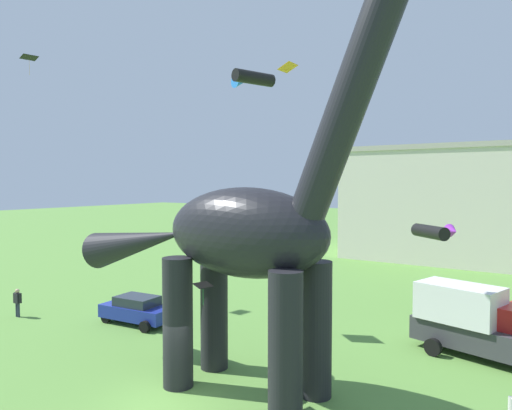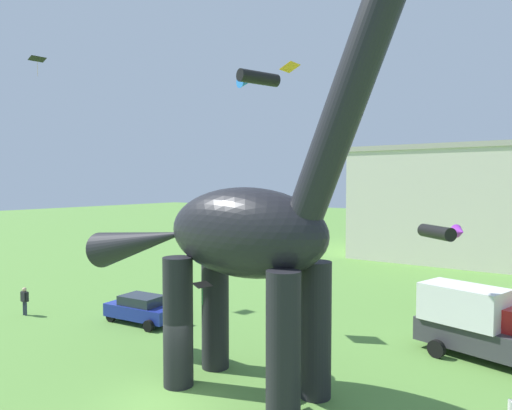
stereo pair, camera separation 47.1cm
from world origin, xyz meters
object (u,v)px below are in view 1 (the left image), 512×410
at_px(kite_far_left, 243,200).
at_px(kite_high_left, 288,67).
at_px(kite_far_right, 29,58).
at_px(kite_mid_left, 251,79).
at_px(parked_box_truck, 475,320).
at_px(kite_mid_right, 203,285).
at_px(parked_sedan_left, 137,309).
at_px(kite_near_low, 435,232).
at_px(dinosaur_sculpture, 243,232).
at_px(person_watching_child, 17,300).

relative_size(kite_far_left, kite_high_left, 2.34).
height_order(kite_far_right, kite_mid_left, kite_far_right).
relative_size(parked_box_truck, kite_high_left, 6.59).
height_order(kite_mid_right, kite_mid_left, kite_mid_left).
height_order(parked_sedan_left, kite_far_right, kite_far_right).
bearing_deg(kite_near_low, kite_far_left, -124.25).
height_order(dinosaur_sculpture, kite_near_low, dinosaur_sculpture).
height_order(dinosaur_sculpture, kite_mid_right, dinosaur_sculpture).
distance_m(kite_high_left, kite_mid_left, 8.72).
distance_m(person_watching_child, kite_far_left, 14.79).
distance_m(kite_far_right, kite_mid_left, 14.94).
relative_size(kite_far_left, kite_mid_right, 2.65).
xyz_separation_m(parked_box_truck, kite_high_left, (-7.36, -4.32, 11.49)).
xyz_separation_m(kite_far_right, kite_high_left, (19.38, 0.79, -3.05)).
xyz_separation_m(kite_mid_right, kite_mid_left, (-6.13, 11.91, 10.21)).
distance_m(kite_far_right, kite_far_left, 18.40).
bearing_deg(kite_mid_left, kite_high_left, -44.07).
xyz_separation_m(person_watching_child, kite_mid_left, (9.85, 9.85, 13.41)).
distance_m(kite_far_right, kite_near_low, 28.83).
distance_m(kite_mid_right, kite_high_left, 10.71).
distance_m(kite_mid_right, kite_mid_left, 16.84).
height_order(person_watching_child, kite_near_low, kite_near_low).
xyz_separation_m(kite_far_left, kite_mid_left, (-2.57, 4.46, 7.44)).
bearing_deg(kite_far_left, kite_mid_right, -64.48).
xyz_separation_m(kite_far_left, kite_near_low, (7.29, 10.71, -2.19)).
relative_size(kite_far_left, kite_mid_left, 0.71).
xyz_separation_m(parked_sedan_left, kite_mid_right, (9.13, -5.07, 3.41)).
bearing_deg(dinosaur_sculpture, kite_high_left, 133.10).
bearing_deg(kite_near_low, person_watching_child, -140.74).
distance_m(parked_box_truck, kite_far_left, 12.52).
bearing_deg(kite_mid_right, kite_high_left, 89.37).
bearing_deg(parked_box_truck, kite_far_right, -154.12).
bearing_deg(kite_far_left, dinosaur_sculpture, -54.29).
height_order(dinosaur_sculpture, parked_sedan_left, dinosaur_sculpture).
xyz_separation_m(dinosaur_sculpture, kite_far_right, (-20.08, 3.69, 10.14)).
bearing_deg(kite_far_right, kite_high_left, 2.33).
bearing_deg(kite_high_left, person_watching_child, -166.48).
bearing_deg(kite_near_low, kite_far_right, -150.50).
bearing_deg(parked_sedan_left, kite_mid_left, 60.86).
bearing_deg(dinosaur_sculpture, kite_mid_right, -83.69).
height_order(kite_far_left, kite_mid_left, kite_mid_left).
bearing_deg(kite_mid_left, kite_near_low, 32.39).
xyz_separation_m(parked_sedan_left, kite_mid_left, (3.00, 6.84, 13.61)).
height_order(dinosaur_sculpture, kite_far_left, dinosaur_sculpture).
bearing_deg(dinosaur_sculpture, parked_sedan_left, -165.92).
distance_m(dinosaur_sculpture, kite_mid_right, 2.46).
bearing_deg(dinosaur_sculpture, person_watching_child, -147.90).
bearing_deg(parked_sedan_left, kite_high_left, -0.17).
height_order(dinosaur_sculpture, person_watching_child, dinosaur_sculpture).
relative_size(parked_sedan_left, kite_near_low, 1.40).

